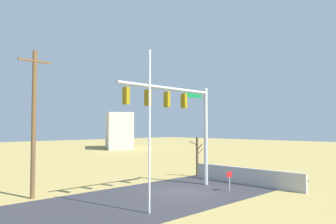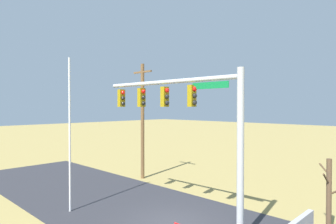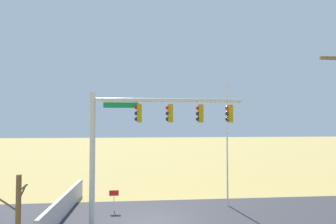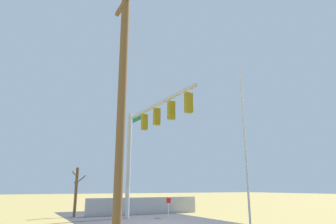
{
  "view_description": "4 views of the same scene",
  "coord_description": "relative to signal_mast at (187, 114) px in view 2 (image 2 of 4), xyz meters",
  "views": [
    {
      "loc": [
        -15.1,
        -14.08,
        4.05
      ],
      "look_at": [
        -0.43,
        0.68,
        5.01
      ],
      "focal_mm": 35.04,
      "sensor_mm": 36.0,
      "label": 1
    },
    {
      "loc": [
        9.0,
        -9.57,
        5.29
      ],
      "look_at": [
        -0.6,
        0.36,
        5.05
      ],
      "focal_mm": 31.26,
      "sensor_mm": 36.0,
      "label": 2
    },
    {
      "loc": [
        0.62,
        14.94,
        5.33
      ],
      "look_at": [
        -0.69,
        0.5,
        5.84
      ],
      "focal_mm": 29.64,
      "sensor_mm": 36.0,
      "label": 3
    },
    {
      "loc": [
        -15.49,
        7.34,
        1.89
      ],
      "look_at": [
        -0.82,
        -0.35,
        6.14
      ],
      "focal_mm": 31.53,
      "sensor_mm": 36.0,
      "label": 4
    }
  ],
  "objects": [
    {
      "name": "utility_pole",
      "position": [
        -7.9,
        4.22,
        -0.6
      ],
      "size": [
        1.9,
        0.26,
        8.46
      ],
      "color": "brown",
      "rests_on": "ground_plane"
    },
    {
      "name": "road_surface",
      "position": [
        -4.56,
        -0.42,
        -4.99
      ],
      "size": [
        28.0,
        8.0,
        0.01
      ],
      "primitive_type": "cube",
      "color": "#2D2D33",
      "rests_on": "ground_plane"
    },
    {
      "name": "bare_tree",
      "position": [
        4.99,
        2.88,
        -3.32
      ],
      "size": [
        1.27,
        1.02,
        3.21
      ],
      "color": "brown",
      "rests_on": "ground_plane"
    },
    {
      "name": "flagpole",
      "position": [
        -5.33,
        -2.87,
        -1.11
      ],
      "size": [
        0.1,
        0.1,
        7.77
      ],
      "primitive_type": "cylinder",
      "color": "silver",
      "rests_on": "ground_plane"
    },
    {
      "name": "signal_mast",
      "position": [
        0.0,
        0.0,
        0.0
      ],
      "size": [
        8.04,
        0.57,
        6.82
      ],
      "color": "#B2B5BA",
      "rests_on": "ground_plane"
    },
    {
      "name": "ground_plane",
      "position": [
        -0.56,
        -0.42,
        -4.99
      ],
      "size": [
        160.0,
        160.0,
        0.0
      ],
      "primitive_type": "plane",
      "color": "#9E894C"
    }
  ]
}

